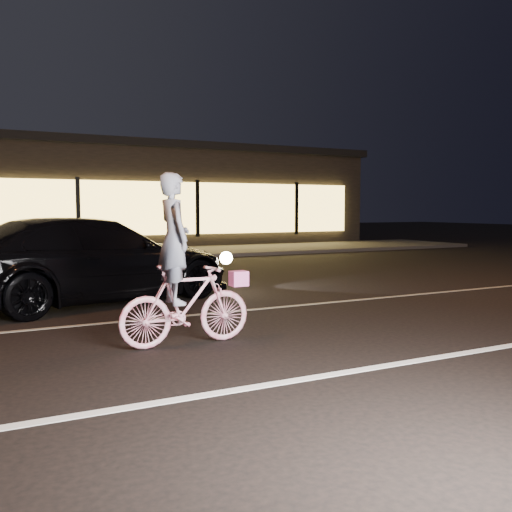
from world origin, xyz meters
TOP-DOWN VIEW (x-y plane):
  - ground at (0.00, 0.00)m, footprint 90.00×90.00m
  - lane_stripe_near at (0.00, -1.50)m, footprint 60.00×0.12m
  - lane_stripe_far at (0.00, 2.00)m, footprint 60.00×0.10m
  - sidewalk at (0.00, 13.00)m, footprint 30.00×4.00m
  - storefront at (0.00, 18.97)m, footprint 25.40×8.42m
  - cyclist at (-1.43, 0.28)m, footprint 1.59×0.55m
  - sedan at (-1.74, 3.87)m, footprint 5.35×3.26m

SIDE VIEW (x-z plane):
  - ground at x=0.00m, z-range 0.00..0.00m
  - lane_stripe_near at x=0.00m, z-range 0.00..0.01m
  - lane_stripe_far at x=0.00m, z-range 0.00..0.01m
  - sidewalk at x=0.00m, z-range 0.00..0.12m
  - cyclist at x=-1.43m, z-range -0.29..1.72m
  - sedan at x=-1.74m, z-range 0.00..1.45m
  - storefront at x=0.00m, z-range 0.05..4.25m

